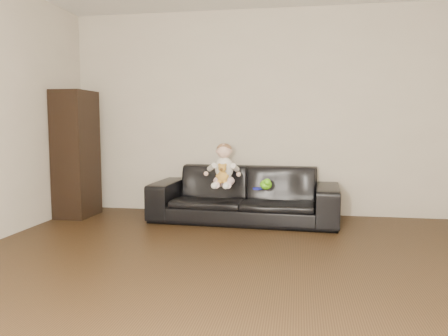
% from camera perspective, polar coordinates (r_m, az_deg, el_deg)
% --- Properties ---
extents(floor, '(5.50, 5.50, 0.00)m').
position_cam_1_polar(floor, '(3.13, 0.73, -15.93)').
color(floor, '#332212').
rests_on(floor, ground).
extents(wall_back, '(5.00, 0.00, 5.00)m').
position_cam_1_polar(wall_back, '(5.65, 5.14, 7.19)').
color(wall_back, '#C0B6A1').
rests_on(wall_back, ground).
extents(sofa, '(2.24, 0.97, 0.64)m').
position_cam_1_polar(sofa, '(5.23, 2.65, -3.43)').
color(sofa, black).
rests_on(sofa, floor).
extents(cabinet, '(0.40, 0.55, 1.57)m').
position_cam_1_polar(cabinet, '(5.75, -18.76, 1.73)').
color(cabinet, black).
rests_on(cabinet, floor).
extents(shelf_item, '(0.19, 0.25, 0.28)m').
position_cam_1_polar(shelf_item, '(5.73, -18.70, 5.25)').
color(shelf_item, silver).
rests_on(shelf_item, cabinet).
extents(baby, '(0.37, 0.45, 0.51)m').
position_cam_1_polar(baby, '(5.10, -0.03, 0.04)').
color(baby, '#F6D0D0').
rests_on(baby, sofa).
extents(teddy_bear, '(0.15, 0.15, 0.22)m').
position_cam_1_polar(teddy_bear, '(4.96, -0.22, -0.75)').
color(teddy_bear, gold).
rests_on(teddy_bear, sofa).
extents(toy_green, '(0.18, 0.20, 0.11)m').
position_cam_1_polar(toy_green, '(4.92, 5.50, -2.17)').
color(toy_green, '#5FD018').
rests_on(toy_green, sofa).
extents(toy_rattle, '(0.08, 0.08, 0.07)m').
position_cam_1_polar(toy_rattle, '(4.98, 5.69, -2.33)').
color(toy_rattle, red).
rests_on(toy_rattle, sofa).
extents(toy_blue_disc, '(0.14, 0.14, 0.02)m').
position_cam_1_polar(toy_blue_disc, '(4.95, 4.40, -2.70)').
color(toy_blue_disc, '#171CBC').
rests_on(toy_blue_disc, sofa).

